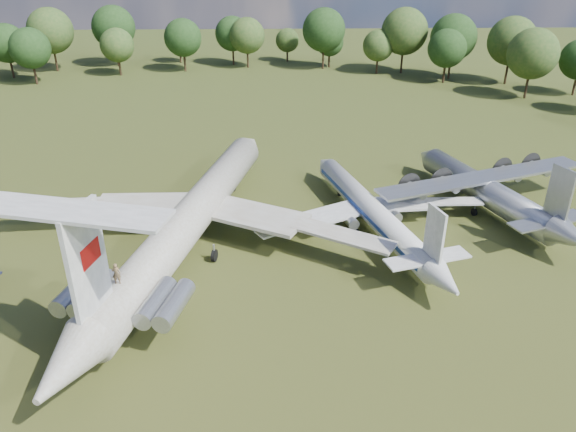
{
  "coord_description": "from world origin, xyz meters",
  "views": [
    {
      "loc": [
        10.64,
        -55.15,
        31.76
      ],
      "look_at": [
        12.13,
        -3.3,
        5.0
      ],
      "focal_mm": 35.0,
      "sensor_mm": 36.0,
      "label": 1
    }
  ],
  "objects_px": {
    "tu104_jet": "(372,215)",
    "an12_transport": "(485,195)",
    "il62_airliner": "(191,225)",
    "person_on_il62": "(116,274)"
  },
  "relations": [
    {
      "from": "tu104_jet",
      "to": "an12_transport",
      "type": "xyz_separation_m",
      "value": [
        14.95,
        4.68,
        0.25
      ]
    },
    {
      "from": "tu104_jet",
      "to": "an12_transport",
      "type": "relative_size",
      "value": 1.16
    },
    {
      "from": "il62_airliner",
      "to": "tu104_jet",
      "type": "xyz_separation_m",
      "value": [
        20.52,
        3.58,
        -0.95
      ]
    },
    {
      "from": "il62_airliner",
      "to": "an12_transport",
      "type": "relative_size",
      "value": 1.78
    },
    {
      "from": "il62_airliner",
      "to": "an12_transport",
      "type": "distance_m",
      "value": 36.42
    },
    {
      "from": "an12_transport",
      "to": "person_on_il62",
      "type": "xyz_separation_m",
      "value": [
        -39.3,
        -23.64,
        4.48
      ]
    },
    {
      "from": "tu104_jet",
      "to": "an12_transport",
      "type": "height_order",
      "value": "an12_transport"
    },
    {
      "from": "il62_airliner",
      "to": "tu104_jet",
      "type": "distance_m",
      "value": 20.85
    },
    {
      "from": "il62_airliner",
      "to": "person_on_il62",
      "type": "relative_size",
      "value": 30.21
    },
    {
      "from": "an12_transport",
      "to": "person_on_il62",
      "type": "relative_size",
      "value": 16.98
    }
  ]
}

